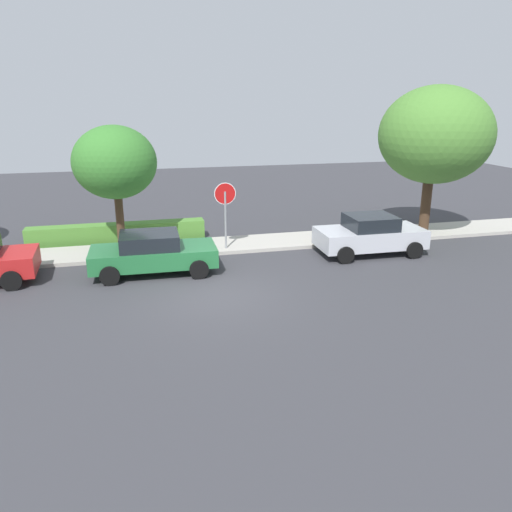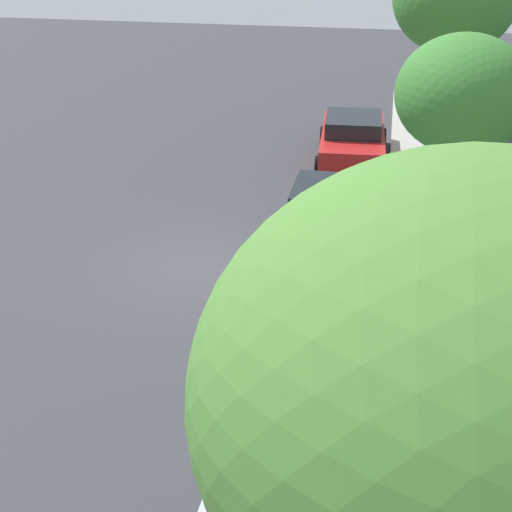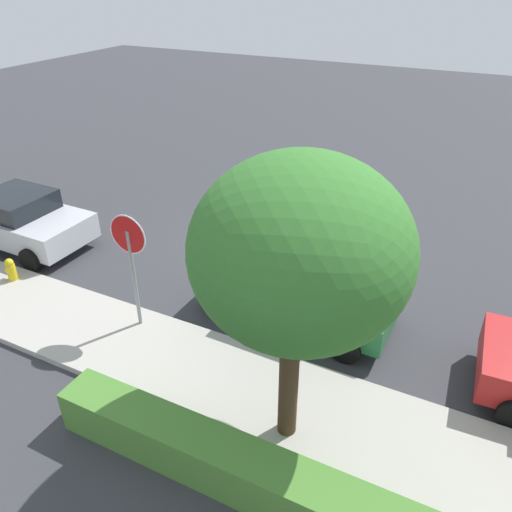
# 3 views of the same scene
# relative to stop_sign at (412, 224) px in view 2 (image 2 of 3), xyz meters

# --- Properties ---
(ground_plane) EXTENTS (60.00, 60.00, 0.00)m
(ground_plane) POSITION_rel_stop_sign_xyz_m (-1.17, -4.50, -1.89)
(ground_plane) COLOR #38383D
(sidewalk_curb) EXTENTS (32.00, 2.18, 0.14)m
(sidewalk_curb) POSITION_rel_stop_sign_xyz_m (-1.17, 0.63, -1.82)
(sidewalk_curb) COLOR #B2ADA3
(sidewalk_curb) RESTS_ON ground_plane
(stop_sign) EXTENTS (0.84, 0.08, 2.72)m
(stop_sign) POSITION_rel_stop_sign_xyz_m (0.00, 0.00, 0.00)
(stop_sign) COLOR gray
(stop_sign) RESTS_ON ground_plane
(parked_car_green) EXTENTS (4.26, 2.10, 1.42)m
(parked_car_green) POSITION_rel_stop_sign_xyz_m (-2.89, -1.90, -1.16)
(parked_car_green) COLOR #236B38
(parked_car_green) RESTS_ON ground_plane
(parked_car_silver) EXTENTS (4.08, 2.14, 1.52)m
(parked_car_silver) POSITION_rel_stop_sign_xyz_m (5.32, -1.62, -1.13)
(parked_car_silver) COLOR silver
(parked_car_silver) RESTS_ON ground_plane
(parked_car_red) EXTENTS (4.38, 2.25, 1.45)m
(parked_car_red) POSITION_rel_stop_sign_xyz_m (-8.77, -1.62, -1.14)
(parked_car_red) COLOR red
(parked_car_red) RESTS_ON ground_plane
(street_tree_near_corner) EXTENTS (3.12, 3.12, 4.84)m
(street_tree_near_corner) POSITION_rel_stop_sign_xyz_m (-3.97, 1.03, 1.56)
(street_tree_near_corner) COLOR #422D1E
(street_tree_near_corner) RESTS_ON ground_plane
(street_tree_mid_block) EXTENTS (4.64, 4.64, 6.31)m
(street_tree_mid_block) POSITION_rel_stop_sign_xyz_m (8.92, 0.22, 2.41)
(street_tree_mid_block) COLOR #422D1E
(street_tree_mid_block) RESTS_ON ground_plane
(fire_hydrant) EXTENTS (0.30, 0.22, 0.72)m
(fire_hydrant) POSITION_rel_stop_sign_xyz_m (3.88, 0.00, -1.53)
(fire_hydrant) COLOR gold
(fire_hydrant) RESTS_ON ground_plane
(front_yard_hedge) EXTENTS (7.19, 0.72, 0.79)m
(front_yard_hedge) POSITION_rel_stop_sign_xyz_m (-4.13, 2.43, -1.49)
(front_yard_hedge) COLOR #4C8433
(front_yard_hedge) RESTS_ON ground_plane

